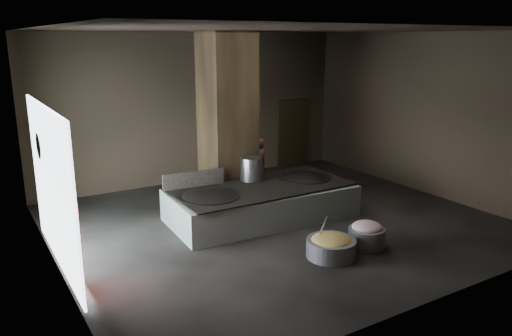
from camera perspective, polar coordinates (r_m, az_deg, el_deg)
floor at (r=12.18m, az=2.38°, el=-6.42°), size 10.00×9.00×0.10m
ceiling at (r=11.37m, az=2.63°, el=15.77°), size 10.00×9.00×0.10m
back_wall at (r=15.50m, az=-6.98°, el=6.83°), size 10.00×0.10×4.50m
front_wall at (r=8.27m, az=20.33°, el=-0.78°), size 10.00×0.10×4.50m
left_wall at (r=9.74m, az=-23.00°, el=1.19°), size 0.10×9.00×4.50m
right_wall at (r=14.94m, az=18.89°, el=5.87°), size 0.10×9.00×4.50m
pillar at (r=13.01m, az=-3.29°, el=5.44°), size 1.20×1.20×4.50m
hearth_platform at (r=12.30m, az=0.59°, el=-4.02°), size 4.58×2.39×0.78m
platform_cap at (r=12.17m, az=0.60°, el=-2.11°), size 4.37×2.10×0.03m
wok_left at (r=11.48m, az=-5.43°, el=-3.56°), size 1.41×1.41×0.39m
wok_left_rim at (r=11.46m, az=-5.44°, el=-3.23°), size 1.44×1.44×0.05m
wok_right at (r=12.97m, az=5.55°, el=-1.43°), size 1.31×1.31×0.37m
wok_right_rim at (r=12.95m, az=5.56°, el=-1.13°), size 1.34×1.34×0.05m
stock_pot at (r=12.56m, az=-0.53°, el=-0.09°), size 0.54×0.54×0.58m
splash_guard at (r=12.09m, az=-7.13°, el=-1.28°), size 1.55×0.15×0.39m
cook at (r=14.36m, az=0.28°, el=0.39°), size 0.62×0.44×1.58m
veg_basin at (r=10.37m, az=8.57°, el=-9.04°), size 1.28×1.28×0.37m
veg_fill at (r=10.31m, az=8.61°, el=-8.20°), size 0.83×0.83×0.26m
ladle at (r=10.25m, az=7.46°, el=-7.09°), size 0.07×0.40×0.72m
meat_basin at (r=10.95m, az=12.50°, el=-7.78°), size 0.80×0.80×0.42m
meat_fill at (r=10.86m, az=12.57°, el=-6.61°), size 0.64×0.64×0.24m
doorway_near at (r=16.13m, az=-2.82°, el=3.08°), size 1.18×0.08×2.38m
doorway_near_glow at (r=16.13m, az=-2.95°, el=2.90°), size 0.88×0.04×2.09m
doorway_far at (r=17.38m, az=4.15°, el=3.90°), size 1.18×0.08×2.38m
doorway_far_glow at (r=17.52m, az=4.42°, el=3.81°), size 0.77×0.04×1.81m
left_opening at (r=10.11m, az=-22.26°, el=-2.10°), size 0.04×4.20×3.10m
pavilion_sliver at (r=9.14m, az=-19.98°, el=-8.60°), size 0.05×0.90×1.70m
tree_silhouette at (r=11.04m, az=-23.02°, el=2.38°), size 0.28×1.10×1.10m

